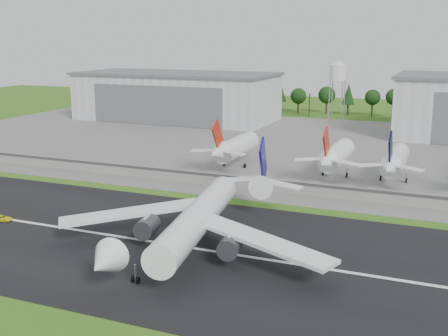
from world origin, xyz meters
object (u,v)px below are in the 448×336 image
at_px(ground_vehicle, 2,218).
at_px(parked_jet_navy, 394,161).
at_px(parked_jet_red_b, 335,156).
at_px(parked_jet_red_a, 233,148).
at_px(main_airliner, 196,226).

relative_size(ground_vehicle, parked_jet_navy, 0.14).
height_order(ground_vehicle, parked_jet_navy, parked_jet_navy).
relative_size(parked_jet_red_b, parked_jet_navy, 1.00).
bearing_deg(parked_jet_red_b, ground_vehicle, -131.21).
bearing_deg(ground_vehicle, parked_jet_navy, -57.86).
relative_size(parked_jet_red_a, parked_jet_red_b, 1.00).
height_order(ground_vehicle, parked_jet_red_b, parked_jet_red_b).
xyz_separation_m(parked_jet_red_a, parked_jet_navy, (48.19, -0.02, -0.19)).
bearing_deg(parked_jet_red_a, parked_jet_red_b, -0.01).
xyz_separation_m(parked_jet_red_b, parked_jet_navy, (16.57, -0.02, -0.14)).
distance_m(main_airliner, parked_jet_red_a, 69.74).
distance_m(parked_jet_red_a, parked_jet_navy, 48.19).
xyz_separation_m(ground_vehicle, parked_jet_red_b, (59.53, 67.99, 5.64)).
distance_m(ground_vehicle, parked_jet_navy, 102.18).
height_order(ground_vehicle, parked_jet_red_a, parked_jet_red_a).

